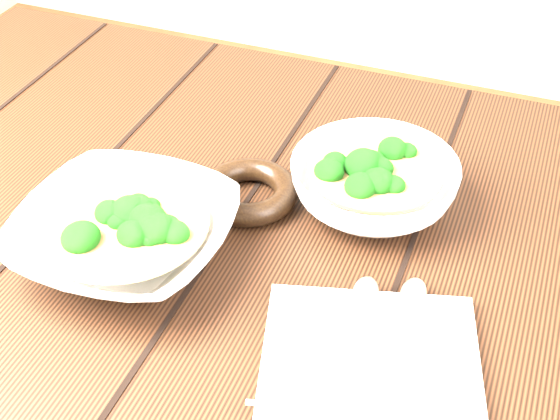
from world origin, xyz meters
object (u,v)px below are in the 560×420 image
object	(u,v)px
soup_bowl_back	(374,183)
trivet	(249,192)
napkin	(370,357)
table	(250,304)
soup_bowl_front	(125,233)

from	to	relation	value
soup_bowl_back	trivet	size ratio (longest dim) A/B	2.06
trivet	soup_bowl_back	bearing A→B (deg)	17.90
napkin	soup_bowl_back	bearing A→B (deg)	89.83
table	trivet	world-z (taller)	trivet
soup_bowl_front	trivet	distance (m)	0.16
soup_bowl_front	trivet	world-z (taller)	soup_bowl_front
table	trivet	size ratio (longest dim) A/B	10.33
trivet	napkin	bearing A→B (deg)	-42.44
soup_bowl_back	napkin	xyz separation A→B (m)	(0.06, -0.23, -0.03)
trivet	napkin	distance (m)	0.27
soup_bowl_front	napkin	distance (m)	0.29
trivet	soup_bowl_front	bearing A→B (deg)	-122.99
soup_bowl_front	napkin	world-z (taller)	soup_bowl_front
table	soup_bowl_back	world-z (taller)	soup_bowl_back
soup_bowl_back	table	bearing A→B (deg)	-141.96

